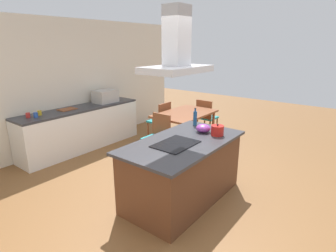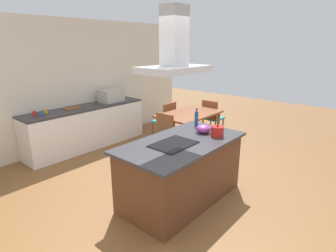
{
  "view_description": "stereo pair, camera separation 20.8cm",
  "coord_description": "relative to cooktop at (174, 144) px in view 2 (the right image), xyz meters",
  "views": [
    {
      "loc": [
        -2.95,
        -2.02,
        2.2
      ],
      "look_at": [
        0.17,
        0.4,
        1.0
      ],
      "focal_mm": 29.22,
      "sensor_mm": 36.0,
      "label": 1
    },
    {
      "loc": [
        -2.82,
        -2.18,
        2.2
      ],
      "look_at": [
        0.17,
        0.4,
        1.0
      ],
      "focal_mm": 29.22,
      "sensor_mm": 36.0,
      "label": 2
    }
  ],
  "objects": [
    {
      "name": "ground",
      "position": [
        0.18,
        1.5,
        -0.91
      ],
      "size": [
        16.0,
        16.0,
        0.0
      ],
      "primitive_type": "plane",
      "color": "brown"
    },
    {
      "name": "tea_kettle",
      "position": [
        0.69,
        -0.26,
        0.07
      ],
      "size": [
        0.24,
        0.19,
        0.17
      ],
      "color": "#B21E19",
      "rests_on": "kitchen_island"
    },
    {
      "name": "kitchen_island",
      "position": [
        0.18,
        0.0,
        -0.45
      ],
      "size": [
        1.88,
        1.01,
        0.9
      ],
      "color": "#59331E",
      "rests_on": "ground"
    },
    {
      "name": "countertop_microwave",
      "position": [
        1.21,
        2.88,
        0.13
      ],
      "size": [
        0.5,
        0.38,
        0.28
      ],
      "primitive_type": "cube",
      "color": "#B2AFAA",
      "rests_on": "back_counter"
    },
    {
      "name": "olive_oil_bottle",
      "position": [
        0.91,
        0.28,
        0.12
      ],
      "size": [
        0.06,
        0.06,
        0.29
      ],
      "color": "navy",
      "rests_on": "kitchen_island"
    },
    {
      "name": "chair_at_left_end",
      "position": [
        1.1,
        1.22,
        -0.4
      ],
      "size": [
        0.42,
        0.42,
        0.89
      ],
      "color": "teal",
      "rests_on": "ground"
    },
    {
      "name": "dining_table",
      "position": [
        2.01,
        1.22,
        -0.24
      ],
      "size": [
        1.4,
        0.9,
        0.75
      ],
      "color": "brown",
      "rests_on": "ground"
    },
    {
      "name": "chair_facing_back_wall",
      "position": [
        2.01,
        1.89,
        -0.4
      ],
      "size": [
        0.42,
        0.42,
        0.89
      ],
      "color": "teal",
      "rests_on": "ground"
    },
    {
      "name": "range_hood",
      "position": [
        0.0,
        0.0,
        1.2
      ],
      "size": [
        0.9,
        0.55,
        0.78
      ],
      "color": "#ADADB2"
    },
    {
      "name": "coffee_mug_blue",
      "position": [
        -0.44,
        2.85,
        0.04
      ],
      "size": [
        0.08,
        0.08,
        0.09
      ],
      "primitive_type": "cylinder",
      "color": "#2D56B2",
      "rests_on": "back_counter"
    },
    {
      "name": "chair_at_right_end",
      "position": [
        2.93,
        1.22,
        -0.4
      ],
      "size": [
        0.42,
        0.42,
        0.89
      ],
      "color": "teal",
      "rests_on": "ground"
    },
    {
      "name": "cooktop",
      "position": [
        0.0,
        0.0,
        0.0
      ],
      "size": [
        0.6,
        0.44,
        0.01
      ],
      "primitive_type": "cube",
      "color": "black",
      "rests_on": "kitchen_island"
    },
    {
      "name": "cutting_board",
      "position": [
        0.25,
        2.93,
        0.0
      ],
      "size": [
        0.34,
        0.24,
        0.02
      ],
      "primitive_type": "cube",
      "color": "brown",
      "rests_on": "back_counter"
    },
    {
      "name": "coffee_mug_red",
      "position": [
        -0.54,
        2.94,
        0.04
      ],
      "size": [
        0.08,
        0.08,
        0.09
      ],
      "primitive_type": "cylinder",
      "color": "red",
      "rests_on": "back_counter"
    },
    {
      "name": "mixing_bowl",
      "position": [
        0.69,
        -0.02,
        0.05
      ],
      "size": [
        0.22,
        0.22,
        0.12
      ],
      "primitive_type": "ellipsoid",
      "color": "purple",
      "rests_on": "kitchen_island"
    },
    {
      "name": "coffee_mug_yellow",
      "position": [
        -0.31,
        2.94,
        0.04
      ],
      "size": [
        0.08,
        0.08,
        0.09
      ],
      "primitive_type": "cylinder",
      "color": "gold",
      "rests_on": "back_counter"
    },
    {
      "name": "back_counter",
      "position": [
        0.52,
        2.88,
        -0.46
      ],
      "size": [
        2.7,
        0.62,
        0.9
      ],
      "color": "white",
      "rests_on": "ground"
    },
    {
      "name": "wall_back",
      "position": [
        0.18,
        3.25,
        0.44
      ],
      "size": [
        7.2,
        0.1,
        2.7
      ],
      "primitive_type": "cube",
      "color": "beige",
      "rests_on": "ground"
    }
  ]
}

